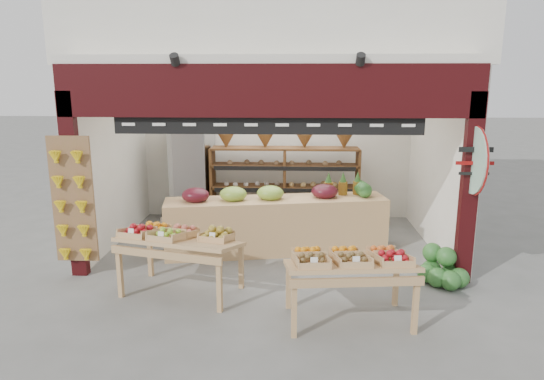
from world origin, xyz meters
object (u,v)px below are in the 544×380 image
(cardboard_stack, at_px, (187,223))
(display_table_right, at_px, (350,261))
(back_shelving, at_px, (285,170))
(display_table_left, at_px, (174,237))
(watermelon_pile, at_px, (442,270))
(refrigerator, at_px, (193,174))
(mid_counter, at_px, (275,223))

(cardboard_stack, bearing_deg, display_table_right, -50.45)
(back_shelving, xyz_separation_m, cardboard_stack, (-1.78, -0.75, -0.86))
(back_shelving, height_order, display_table_left, back_shelving)
(cardboard_stack, bearing_deg, watermelon_pile, -26.55)
(refrigerator, height_order, watermelon_pile, refrigerator)
(back_shelving, bearing_deg, cardboard_stack, -157.04)
(back_shelving, relative_size, cardboard_stack, 2.86)
(mid_counter, distance_m, display_table_right, 2.53)
(back_shelving, xyz_separation_m, refrigerator, (-1.84, 0.18, -0.12))
(back_shelving, xyz_separation_m, display_table_left, (-1.39, -3.20, -0.33))
(mid_counter, distance_m, display_table_left, 2.07)
(refrigerator, relative_size, display_table_right, 1.24)
(display_table_right, bearing_deg, watermelon_pile, 38.78)
(mid_counter, xyz_separation_m, watermelon_pile, (2.38, -1.18, -0.29))
(refrigerator, xyz_separation_m, watermelon_pile, (4.11, -2.96, -0.76))
(display_table_left, bearing_deg, back_shelving, 66.53)
(display_table_right, bearing_deg, mid_counter, 112.25)
(cardboard_stack, distance_m, mid_counter, 1.88)
(display_table_left, relative_size, watermelon_pile, 2.45)
(mid_counter, relative_size, display_table_left, 2.17)
(watermelon_pile, bearing_deg, mid_counter, 153.58)
(refrigerator, xyz_separation_m, cardboard_stack, (0.06, -0.93, -0.74))
(display_table_left, bearing_deg, watermelon_pile, 6.62)
(cardboard_stack, bearing_deg, refrigerator, 93.53)
(cardboard_stack, height_order, mid_counter, mid_counter)
(mid_counter, bearing_deg, refrigerator, 134.19)
(refrigerator, bearing_deg, cardboard_stack, -80.08)
(back_shelving, relative_size, display_table_left, 1.70)
(back_shelving, distance_m, display_table_left, 3.51)
(mid_counter, relative_size, display_table_right, 2.36)
(mid_counter, height_order, watermelon_pile, mid_counter)
(watermelon_pile, bearing_deg, back_shelving, 129.25)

